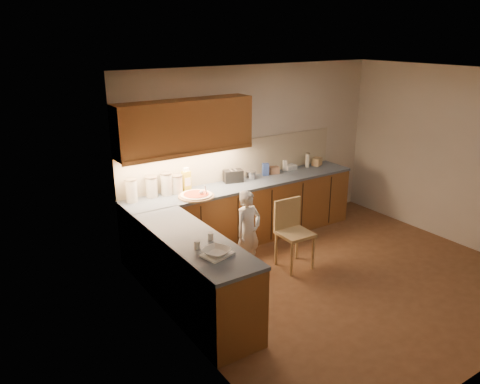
{
  "coord_description": "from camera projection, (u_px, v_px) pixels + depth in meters",
  "views": [
    {
      "loc": [
        -4.09,
        -3.78,
        3.05
      ],
      "look_at": [
        -0.8,
        1.2,
        1.0
      ],
      "focal_mm": 35.0,
      "sensor_mm": 36.0,
      "label": 1
    }
  ],
  "objects": [
    {
      "name": "room",
      "position": [
        352.0,
        154.0,
        5.56
      ],
      "size": [
        4.54,
        4.5,
        2.62
      ],
      "color": "brown",
      "rests_on": "ground"
    },
    {
      "name": "l_counter",
      "position": [
        231.0,
        230.0,
        6.46
      ],
      "size": [
        3.77,
        2.62,
        0.92
      ],
      "color": "brown",
      "rests_on": "ground"
    },
    {
      "name": "backsplash",
      "position": [
        235.0,
        160.0,
        7.08
      ],
      "size": [
        3.75,
        0.02,
        0.58
      ],
      "primitive_type": "cube",
      "color": "#BEB293",
      "rests_on": "l_counter"
    },
    {
      "name": "upper_cabinets",
      "position": [
        185.0,
        126.0,
        6.28
      ],
      "size": [
        1.95,
        0.36,
        0.73
      ],
      "color": "brown",
      "rests_on": "ground"
    },
    {
      "name": "pizza_on_board",
      "position": [
        196.0,
        195.0,
        6.35
      ],
      "size": [
        0.49,
        0.49,
        0.2
      ],
      "rotation": [
        0.0,
        0.0,
        -0.41
      ],
      "color": "tan",
      "rests_on": "l_counter"
    },
    {
      "name": "child",
      "position": [
        248.0,
        232.0,
        6.14
      ],
      "size": [
        0.45,
        0.33,
        1.12
      ],
      "primitive_type": "imported",
      "rotation": [
        0.0,
        0.0,
        0.16
      ],
      "color": "white",
      "rests_on": "ground"
    },
    {
      "name": "wooden_chair",
      "position": [
        292.0,
        228.0,
        6.29
      ],
      "size": [
        0.44,
        0.44,
        0.93
      ],
      "rotation": [
        0.0,
        0.0,
        -0.05
      ],
      "color": "tan",
      "rests_on": "ground"
    },
    {
      "name": "mixing_bowl",
      "position": [
        216.0,
        252.0,
        4.69
      ],
      "size": [
        0.35,
        0.35,
        0.07
      ],
      "primitive_type": "imported",
      "rotation": [
        0.0,
        0.0,
        0.38
      ],
      "color": "white",
      "rests_on": "l_counter"
    },
    {
      "name": "canister_a",
      "position": [
        131.0,
        190.0,
        6.13
      ],
      "size": [
        0.16,
        0.16,
        0.32
      ],
      "rotation": [
        0.0,
        0.0,
        0.42
      ],
      "color": "silver",
      "rests_on": "l_counter"
    },
    {
      "name": "canister_b",
      "position": [
        152.0,
        187.0,
        6.32
      ],
      "size": [
        0.17,
        0.17,
        0.29
      ],
      "rotation": [
        0.0,
        0.0,
        -0.18
      ],
      "color": "beige",
      "rests_on": "l_counter"
    },
    {
      "name": "canister_c",
      "position": [
        167.0,
        184.0,
        6.4
      ],
      "size": [
        0.17,
        0.17,
        0.32
      ],
      "rotation": [
        0.0,
        0.0,
        0.07
      ],
      "color": "beige",
      "rests_on": "l_counter"
    },
    {
      "name": "canister_d",
      "position": [
        177.0,
        184.0,
        6.47
      ],
      "size": [
        0.16,
        0.16,
        0.26
      ],
      "rotation": [
        0.0,
        0.0,
        -0.27
      ],
      "color": "silver",
      "rests_on": "l_counter"
    },
    {
      "name": "oil_jug",
      "position": [
        186.0,
        180.0,
        6.55
      ],
      "size": [
        0.12,
        0.09,
        0.34
      ],
      "rotation": [
        0.0,
        0.0,
        0.08
      ],
      "color": "gold",
      "rests_on": "l_counter"
    },
    {
      "name": "toaster",
      "position": [
        233.0,
        176.0,
        6.97
      ],
      "size": [
        0.32,
        0.23,
        0.19
      ],
      "rotation": [
        0.0,
        0.0,
        -0.26
      ],
      "color": "black",
      "rests_on": "l_counter"
    },
    {
      "name": "steel_pot",
      "position": [
        251.0,
        175.0,
        7.12
      ],
      "size": [
        0.16,
        0.16,
        0.12
      ],
      "color": "#B5B5BA",
      "rests_on": "l_counter"
    },
    {
      "name": "blue_box",
      "position": [
        265.0,
        169.0,
        7.28
      ],
      "size": [
        0.12,
        0.1,
        0.19
      ],
      "primitive_type": "cube",
      "rotation": [
        0.0,
        0.0,
        -0.37
      ],
      "color": "#2F478F",
      "rests_on": "l_counter"
    },
    {
      "name": "card_box_a",
      "position": [
        274.0,
        170.0,
        7.39
      ],
      "size": [
        0.18,
        0.15,
        0.11
      ],
      "primitive_type": "cube",
      "rotation": [
        0.0,
        0.0,
        -0.26
      ],
      "color": "#996E52",
      "rests_on": "l_counter"
    },
    {
      "name": "white_bottle",
      "position": [
        285.0,
        165.0,
        7.55
      ],
      "size": [
        0.07,
        0.07,
        0.17
      ],
      "primitive_type": "cube",
      "rotation": [
        0.0,
        0.0,
        -0.26
      ],
      "color": "white",
      "rests_on": "l_counter"
    },
    {
      "name": "flat_pack",
      "position": [
        290.0,
        167.0,
        7.61
      ],
      "size": [
        0.19,
        0.14,
        0.08
      ],
      "primitive_type": "cube",
      "rotation": [
        0.0,
        0.0,
        -0.0
      ],
      "color": "white",
      "rests_on": "l_counter"
    },
    {
      "name": "tall_jar",
      "position": [
        308.0,
        160.0,
        7.73
      ],
      "size": [
        0.08,
        0.08,
        0.24
      ],
      "rotation": [
        0.0,
        0.0,
        -0.18
      ],
      "color": "silver",
      "rests_on": "l_counter"
    },
    {
      "name": "card_box_b",
      "position": [
        317.0,
        162.0,
        7.85
      ],
      "size": [
        0.2,
        0.19,
        0.13
      ],
      "primitive_type": "cube",
      "rotation": [
        0.0,
        0.0,
        0.41
      ],
      "color": "tan",
      "rests_on": "l_counter"
    },
    {
      "name": "dough_cloth",
      "position": [
        217.0,
        255.0,
        4.69
      ],
      "size": [
        0.34,
        0.29,
        0.02
      ],
      "primitive_type": "cube",
      "rotation": [
        0.0,
        0.0,
        0.24
      ],
      "color": "white",
      "rests_on": "l_counter"
    },
    {
      "name": "spice_jar_a",
      "position": [
        197.0,
        245.0,
        4.83
      ],
      "size": [
        0.08,
        0.08,
        0.09
      ],
      "primitive_type": "cylinder",
      "rotation": [
        0.0,
        0.0,
        -0.28
      ],
      "color": "silver",
      "rests_on": "l_counter"
    },
    {
      "name": "spice_jar_b",
      "position": [
        211.0,
        236.0,
        5.04
      ],
      "size": [
        0.07,
        0.07,
        0.08
      ],
      "primitive_type": "cylinder",
      "rotation": [
        0.0,
        0.0,
        -0.11
      ],
      "color": "white",
      "rests_on": "l_counter"
    }
  ]
}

